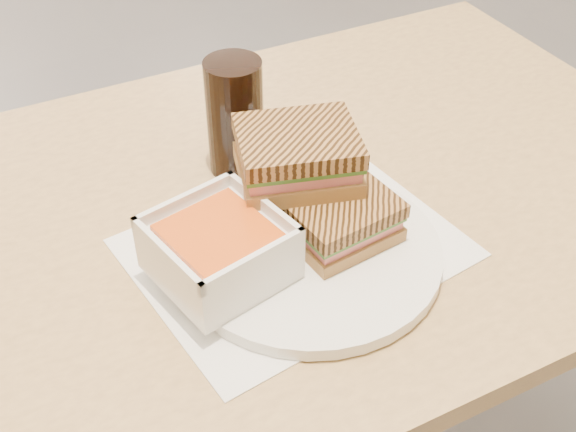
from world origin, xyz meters
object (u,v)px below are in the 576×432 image
plate (309,252)px  panini_lower (341,219)px  cola_glass (235,117)px  main_table (245,275)px  soup_bowl (219,251)px

plate → panini_lower: (0.04, -0.00, 0.03)m
cola_glass → main_table: bearing=-115.3°
soup_bowl → panini_lower: 0.14m
main_table → plate: (0.02, -0.12, 0.12)m
plate → panini_lower: bearing=-3.1°
plate → panini_lower: panini_lower is taller
main_table → panini_lower: size_ratio=10.80×
plate → cola_glass: (0.01, 0.19, 0.07)m
plate → soup_bowl: bearing=169.8°
plate → cola_glass: size_ratio=1.94×
main_table → cola_glass: size_ratio=8.33×
main_table → panini_lower: (0.06, -0.12, 0.16)m
soup_bowl → main_table: bearing=51.2°
soup_bowl → panini_lower: soup_bowl is taller
main_table → plate: 0.17m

